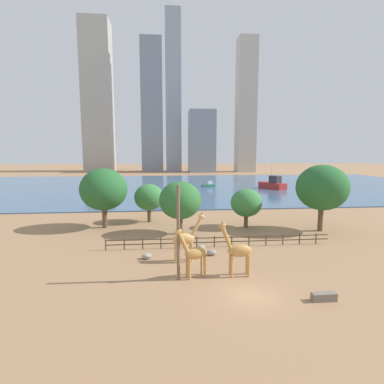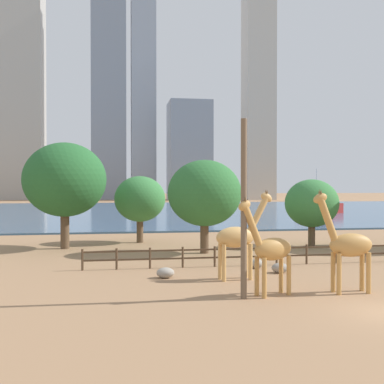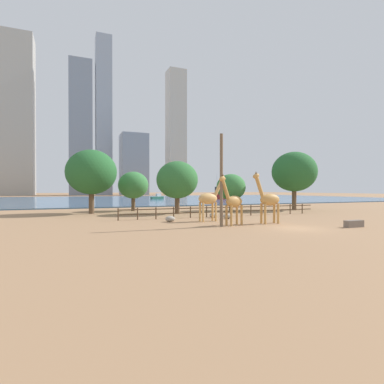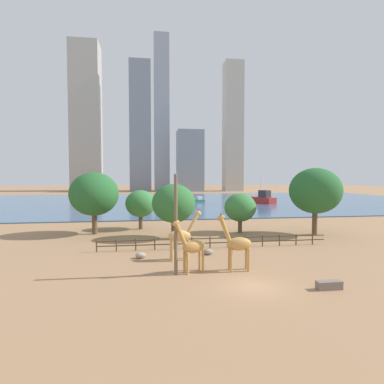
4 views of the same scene
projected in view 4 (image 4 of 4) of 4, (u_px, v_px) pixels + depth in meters
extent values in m
plane|color=#9E7551|center=(172.00, 201.00, 100.86)|extent=(400.00, 400.00, 0.00)
cube|color=#3D6084|center=(172.00, 201.00, 97.89)|extent=(180.00, 86.00, 0.20)
cylinder|color=#C18C47|center=(188.00, 263.00, 24.38)|extent=(0.27, 0.27, 1.85)
cylinder|color=#C18C47|center=(185.00, 262.00, 24.89)|extent=(0.27, 0.27, 1.85)
cylinder|color=#C18C47|center=(203.00, 261.00, 25.03)|extent=(0.27, 0.27, 1.85)
cylinder|color=#C18C47|center=(200.00, 259.00, 25.54)|extent=(0.27, 0.27, 1.85)
ellipsoid|color=#C18C47|center=(194.00, 247.00, 24.90)|extent=(2.20, 1.44, 1.07)
cylinder|color=#C18C47|center=(181.00, 234.00, 24.30)|extent=(1.20, 0.69, 2.00)
ellipsoid|color=#C18C47|center=(176.00, 223.00, 24.06)|extent=(0.85, 0.57, 0.67)
cone|color=brown|center=(176.00, 219.00, 23.97)|extent=(0.12, 0.12, 0.20)
cone|color=brown|center=(175.00, 219.00, 24.12)|extent=(0.12, 0.12, 0.20)
cylinder|color=tan|center=(186.00, 248.00, 29.23)|extent=(0.26, 0.26, 1.98)
cylinder|color=tan|center=(188.00, 250.00, 28.63)|extent=(0.26, 0.26, 1.98)
cylinder|color=tan|center=(171.00, 249.00, 28.83)|extent=(0.26, 0.26, 1.98)
cylinder|color=tan|center=(172.00, 251.00, 28.23)|extent=(0.26, 0.26, 1.98)
ellipsoid|color=tan|center=(179.00, 236.00, 28.66)|extent=(2.28, 1.14, 1.15)
cylinder|color=tan|center=(193.00, 223.00, 28.95)|extent=(1.38, 0.52, 2.10)
ellipsoid|color=tan|center=(198.00, 213.00, 29.04)|extent=(0.88, 0.46, 0.74)
cone|color=brown|center=(198.00, 209.00, 29.11)|extent=(0.12, 0.12, 0.21)
cone|color=brown|center=(198.00, 209.00, 28.94)|extent=(0.12, 0.12, 0.21)
cylinder|color=#C18C47|center=(231.00, 261.00, 24.99)|extent=(0.23, 0.23, 1.96)
cylinder|color=#C18C47|center=(229.00, 259.00, 25.59)|extent=(0.23, 0.23, 1.96)
cylinder|color=#C18C47|center=(249.00, 260.00, 25.21)|extent=(0.23, 0.23, 1.96)
cylinder|color=#C18C47|center=(246.00, 258.00, 25.81)|extent=(0.23, 0.23, 1.96)
ellipsoid|color=#C18C47|center=(239.00, 244.00, 25.34)|extent=(2.17, 0.89, 1.13)
cylinder|color=#C18C47|center=(225.00, 230.00, 25.10)|extent=(1.10, 0.36, 2.15)
ellipsoid|color=#C18C47|center=(221.00, 218.00, 24.99)|extent=(0.82, 0.36, 0.67)
cone|color=brown|center=(221.00, 214.00, 24.89)|extent=(0.10, 0.10, 0.21)
cone|color=brown|center=(221.00, 214.00, 25.06)|extent=(0.10, 0.10, 0.21)
cylinder|color=brown|center=(176.00, 225.00, 24.17)|extent=(0.28, 0.28, 8.20)
ellipsoid|color=gray|center=(208.00, 252.00, 30.69)|extent=(1.00, 0.79, 0.59)
ellipsoid|color=gray|center=(141.00, 255.00, 29.28)|extent=(1.00, 0.79, 0.59)
ellipsoid|color=gray|center=(197.00, 248.00, 32.31)|extent=(0.83, 0.79, 0.59)
cube|color=#72665B|center=(329.00, 285.00, 21.18)|extent=(1.80, 0.60, 0.60)
cylinder|color=#4C3826|center=(97.00, 246.00, 31.76)|extent=(0.14, 0.14, 1.30)
cylinder|color=#4C3826|center=(116.00, 245.00, 32.05)|extent=(0.14, 0.14, 1.30)
cylinder|color=#4C3826|center=(136.00, 245.00, 32.34)|extent=(0.14, 0.14, 1.30)
cylinder|color=#4C3826|center=(155.00, 244.00, 32.63)|extent=(0.14, 0.14, 1.30)
cylinder|color=#4C3826|center=(174.00, 244.00, 32.91)|extent=(0.14, 0.14, 1.30)
cylinder|color=#4C3826|center=(192.00, 243.00, 33.20)|extent=(0.14, 0.14, 1.30)
cylinder|color=#4C3826|center=(210.00, 242.00, 33.49)|extent=(0.14, 0.14, 1.30)
cylinder|color=#4C3826|center=(228.00, 242.00, 33.78)|extent=(0.14, 0.14, 1.30)
cylinder|color=#4C3826|center=(245.00, 241.00, 34.07)|extent=(0.14, 0.14, 1.30)
cylinder|color=#4C3826|center=(263.00, 241.00, 34.36)|extent=(0.14, 0.14, 1.30)
cylinder|color=#4C3826|center=(279.00, 240.00, 34.64)|extent=(0.14, 0.14, 1.30)
cylinder|color=#4C3826|center=(296.00, 240.00, 34.93)|extent=(0.14, 0.14, 1.30)
cylinder|color=#4C3826|center=(312.00, 239.00, 35.22)|extent=(0.14, 0.14, 1.30)
cube|color=#4C3826|center=(216.00, 238.00, 33.57)|extent=(26.10, 0.08, 0.10)
cube|color=#4C3826|center=(216.00, 243.00, 33.59)|extent=(26.10, 0.08, 0.10)
cylinder|color=brown|center=(240.00, 226.00, 42.94)|extent=(0.59, 0.59, 1.84)
ellipsoid|color=#387A3D|center=(240.00, 207.00, 42.80)|extent=(4.51, 4.51, 4.06)
cylinder|color=brown|center=(141.00, 222.00, 45.86)|extent=(0.60, 0.60, 2.11)
ellipsoid|color=#387A3D|center=(141.00, 203.00, 45.72)|extent=(4.58, 4.58, 4.12)
cylinder|color=brown|center=(174.00, 229.00, 38.99)|extent=(0.64, 0.64, 2.34)
ellipsoid|color=#2D6B33|center=(174.00, 203.00, 38.82)|extent=(5.60, 5.60, 5.04)
cylinder|color=brown|center=(95.00, 224.00, 41.83)|extent=(0.71, 0.71, 2.94)
ellipsoid|color=#26602D|center=(94.00, 194.00, 41.62)|extent=(6.71, 6.71, 6.04)
cylinder|color=brown|center=(315.00, 223.00, 41.42)|extent=(0.70, 0.70, 3.31)
ellipsoid|color=#26602D|center=(315.00, 191.00, 41.20)|extent=(6.98, 6.98, 6.28)
cube|color=#337259|center=(198.00, 201.00, 93.62)|extent=(4.30, 2.40, 0.81)
cube|color=silver|center=(200.00, 198.00, 93.77)|extent=(1.66, 1.30, 0.98)
cube|color=#B22D28|center=(262.00, 200.00, 90.36)|extent=(6.50, 9.40, 1.77)
cube|color=#333338|center=(265.00, 194.00, 89.32)|extent=(3.24, 3.78, 2.13)
cylinder|color=silver|center=(261.00, 187.00, 90.54)|extent=(0.16, 0.16, 6.21)
cube|color=#939EAD|center=(162.00, 114.00, 175.81)|extent=(8.77, 8.49, 90.66)
cube|color=#ADA89E|center=(86.00, 118.00, 176.44)|extent=(16.50, 14.93, 86.23)
cube|color=#B7B2A8|center=(233.00, 127.00, 173.27)|extent=(10.43, 9.72, 74.05)
cube|color=gray|center=(140.00, 127.00, 176.36)|extent=(12.32, 11.32, 75.50)
cube|color=gray|center=(190.00, 161.00, 170.94)|extent=(14.58, 13.98, 34.41)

